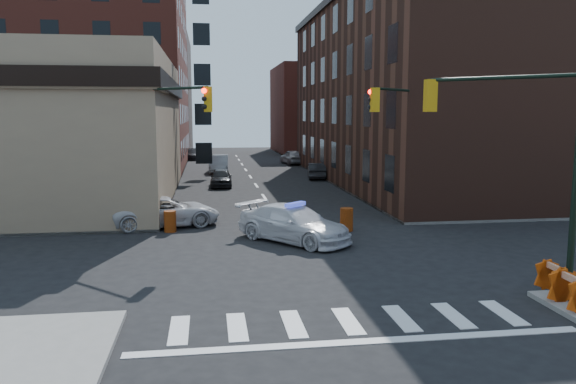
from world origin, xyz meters
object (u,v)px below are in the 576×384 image
object	(u,v)px
barrel_road	(347,219)
barricade_nw_a	(101,219)
pedestrian_a	(92,211)
barricade_se_a	(554,278)
police_car	(294,224)
barrel_bank	(170,221)
pedestrian_b	(45,204)
pickup	(166,211)
parked_car_wfar	(219,164)
parked_car_wnear	(221,178)
parked_car_enear	(316,171)

from	to	relation	value
barrel_road	barricade_nw_a	xyz separation A→B (m)	(-11.64, 1.84, 0.00)
pedestrian_a	barricade_se_a	xyz separation A→B (m)	(15.85, -11.70, -0.42)
police_car	barrel_bank	world-z (taller)	police_car
pedestrian_b	pickup	bearing A→B (deg)	-31.57
parked_car_wfar	barrel_road	distance (m)	27.91
police_car	barrel_road	xyz separation A→B (m)	(2.83, 1.84, -0.24)
parked_car_wnear	barricade_nw_a	xyz separation A→B (m)	(-6.11, -15.30, -0.13)
pickup	parked_car_wnear	xyz separation A→B (m)	(3.09, 14.78, -0.06)
pickup	pedestrian_a	xyz separation A→B (m)	(-3.31, -1.02, 0.26)
parked_car_wfar	pickup	bearing A→B (deg)	-94.64
pickup	barrel_bank	size ratio (longest dim) A/B	5.28
pedestrian_b	barrel_road	bearing A→B (deg)	-33.12
parked_car_wnear	barricade_nw_a	size ratio (longest dim) A/B	3.74
police_car	barricade_se_a	xyz separation A→B (m)	(6.75, -8.52, -0.21)
parked_car_enear	barricade_nw_a	world-z (taller)	parked_car_enear
parked_car_wfar	barricade_nw_a	world-z (taller)	parked_car_wfar
parked_car_enear	barrel_road	bearing A→B (deg)	90.79
pickup	barrel_road	distance (m)	8.94
barricade_nw_a	pedestrian_b	bearing A→B (deg)	161.93
barricade_se_a	barricade_nw_a	xyz separation A→B (m)	(-15.55, 12.20, -0.03)
police_car	barricade_se_a	bearing A→B (deg)	-93.25
barrel_bank	pickup	bearing A→B (deg)	101.97
pickup	police_car	bearing A→B (deg)	-138.32
pedestrian_a	barrel_road	size ratio (longest dim) A/B	1.55
parked_car_wfar	pedestrian_b	size ratio (longest dim) A/B	2.75
parked_car_wfar	barricade_se_a	bearing A→B (deg)	-73.48
parked_car_wfar	pedestrian_b	distance (m)	25.39
barrel_road	pedestrian_a	bearing A→B (deg)	173.60
pickup	barricade_nw_a	xyz separation A→B (m)	(-3.01, -0.52, -0.19)
parked_car_wnear	pedestrian_a	size ratio (longest dim) A/B	2.35
police_car	pedestrian_a	distance (m)	9.64
barricade_se_a	barricade_nw_a	world-z (taller)	barricade_se_a
pickup	barricade_nw_a	distance (m)	3.06
pedestrian_a	parked_car_wfar	bearing A→B (deg)	81.43
parked_car_wfar	barricade_nw_a	xyz separation A→B (m)	(-6.16, -25.53, -0.27)
pedestrian_a	police_car	bearing A→B (deg)	-13.90
pickup	pedestrian_b	distance (m)	6.22
barrel_bank	barricade_nw_a	bearing A→B (deg)	164.81
parked_car_enear	pedestrian_a	distance (m)	24.67
barrel_bank	parked_car_wfar	bearing A→B (deg)	83.84
pedestrian_a	barricade_nw_a	bearing A→B (deg)	64.80
parked_car_enear	barrel_bank	distance (m)	23.07
barricade_se_a	parked_car_enear	bearing A→B (deg)	4.03
police_car	pickup	distance (m)	7.15
parked_car_wnear	pedestrian_a	distance (m)	17.04
barrel_road	barricade_se_a	bearing A→B (deg)	-69.28
pedestrian_a	barricade_nw_a	xyz separation A→B (m)	(0.29, 0.50, -0.45)
parked_car_wfar	barricade_nw_a	bearing A→B (deg)	-101.03
parked_car_wfar	barricade_se_a	xyz separation A→B (m)	(9.39, -37.73, -0.24)
parked_car_wfar	pedestrian_a	size ratio (longest dim) A/B	2.92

